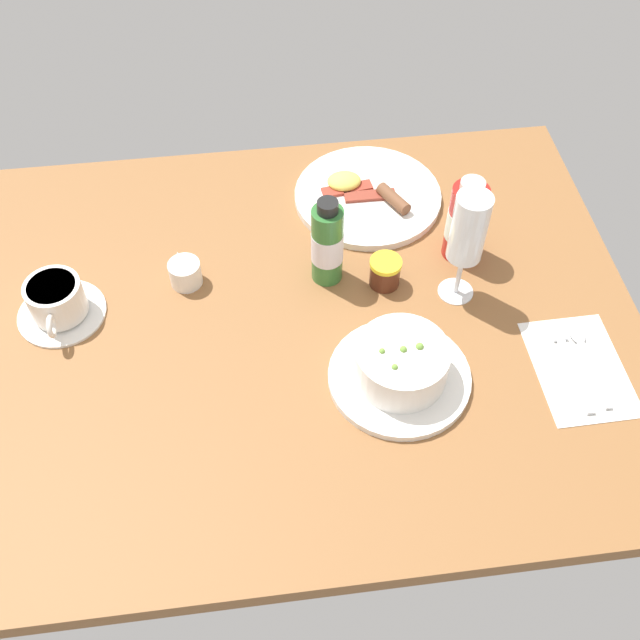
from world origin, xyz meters
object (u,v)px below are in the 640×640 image
(cutlery_setting, at_px, (579,365))
(sauce_bottle_red, at_px, (465,222))
(breakfast_plate, at_px, (367,195))
(porridge_bowl, at_px, (401,366))
(jam_jar, at_px, (385,272))
(sauce_bottle_green, at_px, (327,244))
(creamer_jug, at_px, (185,272))
(wine_glass, at_px, (468,232))
(coffee_cup, at_px, (57,301))

(cutlery_setting, bearing_deg, sauce_bottle_red, 115.75)
(sauce_bottle_red, bearing_deg, cutlery_setting, -64.25)
(sauce_bottle_red, bearing_deg, breakfast_plate, 131.69)
(cutlery_setting, distance_m, sauce_bottle_red, 0.29)
(porridge_bowl, relative_size, jam_jar, 4.07)
(porridge_bowl, xyz_separation_m, jam_jar, (0.01, 0.19, -0.01))
(jam_jar, height_order, sauce_bottle_green, sauce_bottle_green)
(porridge_bowl, xyz_separation_m, cutlery_setting, (0.27, -0.01, -0.03))
(porridge_bowl, xyz_separation_m, creamer_jug, (-0.30, 0.23, -0.01))
(sauce_bottle_green, bearing_deg, cutlery_setting, -33.13)
(wine_glass, bearing_deg, sauce_bottle_red, 72.61)
(breakfast_plate, bearing_deg, creamer_jug, -153.99)
(sauce_bottle_green, height_order, breakfast_plate, sauce_bottle_green)
(coffee_cup, height_order, jam_jar, coffee_cup)
(cutlery_setting, bearing_deg, jam_jar, 142.29)
(porridge_bowl, distance_m, sauce_bottle_green, 0.23)
(porridge_bowl, height_order, jam_jar, porridge_bowl)
(creamer_jug, relative_size, breakfast_plate, 0.24)
(cutlery_setting, distance_m, breakfast_plate, 0.47)
(coffee_cup, height_order, sauce_bottle_red, sauce_bottle_red)
(porridge_bowl, bearing_deg, creamer_jug, 142.84)
(coffee_cup, distance_m, sauce_bottle_green, 0.42)
(porridge_bowl, bearing_deg, breakfast_plate, 87.63)
(cutlery_setting, height_order, creamer_jug, creamer_jug)
(cutlery_setting, bearing_deg, wine_glass, 131.66)
(cutlery_setting, xyz_separation_m, coffee_cup, (-0.77, 0.20, 0.03))
(breakfast_plate, bearing_deg, cutlery_setting, -57.60)
(sauce_bottle_green, relative_size, sauce_bottle_red, 1.04)
(jam_jar, relative_size, sauce_bottle_green, 0.32)
(sauce_bottle_green, bearing_deg, porridge_bowl, -70.15)
(coffee_cup, height_order, wine_glass, wine_glass)
(cutlery_setting, xyz_separation_m, sauce_bottle_green, (-0.35, 0.23, 0.07))
(porridge_bowl, relative_size, cutlery_setting, 1.10)
(breakfast_plate, bearing_deg, wine_glass, -65.59)
(wine_glass, height_order, sauce_bottle_red, wine_glass)
(coffee_cup, xyz_separation_m, creamer_jug, (0.19, 0.04, -0.01))
(jam_jar, bearing_deg, breakfast_plate, 88.75)
(creamer_jug, xyz_separation_m, jam_jar, (0.32, -0.04, 0.00))
(coffee_cup, xyz_separation_m, sauce_bottle_green, (0.42, 0.03, 0.04))
(jam_jar, xyz_separation_m, sauce_bottle_red, (0.14, 0.05, 0.05))
(porridge_bowl, xyz_separation_m, coffee_cup, (-0.50, 0.19, -0.00))
(porridge_bowl, relative_size, creamer_jug, 3.37)
(coffee_cup, bearing_deg, sauce_bottle_red, 4.65)
(porridge_bowl, distance_m, wine_glass, 0.22)
(creamer_jug, height_order, jam_jar, jam_jar)
(porridge_bowl, height_order, coffee_cup, porridge_bowl)
(porridge_bowl, bearing_deg, cutlery_setting, -2.24)
(cutlery_setting, height_order, coffee_cup, coffee_cup)
(creamer_jug, bearing_deg, jam_jar, -7.70)
(sauce_bottle_red, relative_size, breakfast_plate, 0.59)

